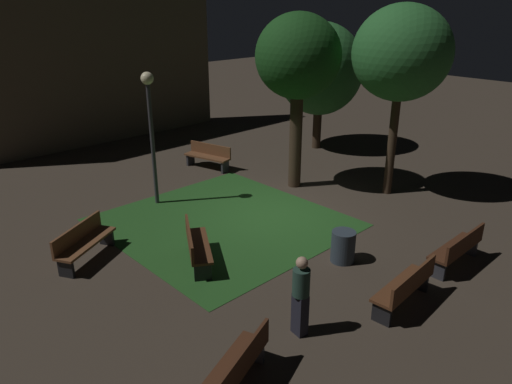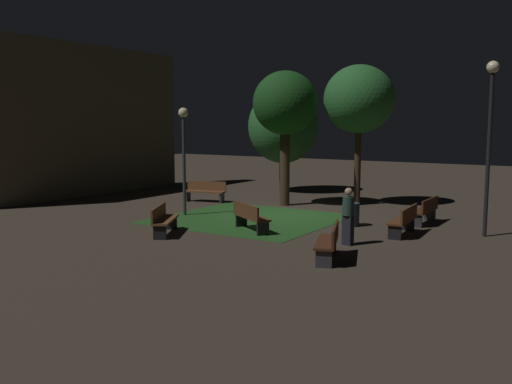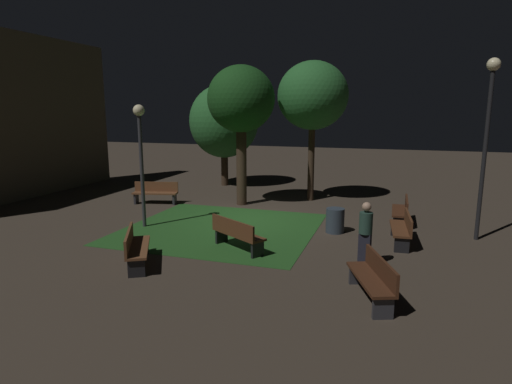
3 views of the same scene
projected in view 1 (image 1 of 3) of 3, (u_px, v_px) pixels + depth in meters
The scene contains 15 objects.
ground_plane at pixel (270, 216), 13.86m from camera, with size 60.00×60.00×0.00m, color #3D3328.
grass_lawn at pixel (224, 222), 13.45m from camera, with size 5.77×5.98×0.01m, color #23511E.
bench_front_left at pixel (406, 286), 9.61m from camera, with size 1.83×0.60×0.88m.
bench_by_lamp at pixel (458, 248), 11.07m from camera, with size 1.80×0.49×0.88m.
bench_back_row at pixel (83, 241), 11.37m from camera, with size 1.80×1.31×0.88m.
bench_path_side at pixel (208, 155), 17.63m from camera, with size 0.89×1.86×0.88m.
bench_front_right at pixel (196, 245), 11.22m from camera, with size 1.36×1.78×0.88m.
bench_near_trees at pixel (235, 370), 7.44m from camera, with size 1.85×1.09×0.88m.
tree_left_canopy at pixel (320, 69), 19.05m from camera, with size 3.42×3.42×5.03m.
tree_right_canopy at pixel (298, 59), 14.59m from camera, with size 2.63×2.63×5.48m.
tree_back_right at pixel (402, 54), 13.92m from camera, with size 2.87×2.87×5.73m.
lamp_post_near_wall at pixel (150, 115), 13.73m from camera, with size 0.36×0.36×3.94m.
trash_bin at pixel (343, 246), 11.35m from camera, with size 0.57×0.57×0.77m, color #2D3842.
pedestrian at pixel (301, 294), 8.69m from camera, with size 0.32×0.32×1.61m.
building_wall_backdrop at pixel (96, 59), 20.03m from camera, with size 11.14×0.80×6.96m, color brown.
Camera 1 is at (-8.98, -8.86, 5.80)m, focal length 33.83 mm.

